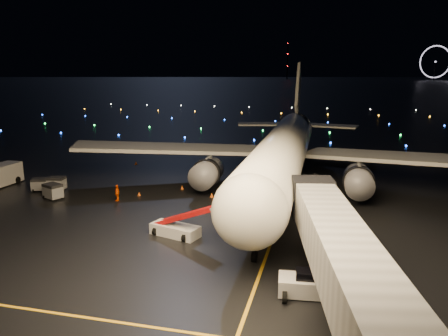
{
  "coord_description": "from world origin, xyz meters",
  "views": [
    {
      "loc": [
        16.6,
        -31.81,
        15.12
      ],
      "look_at": [
        5.9,
        12.0,
        5.0
      ],
      "focal_mm": 35.0,
      "sensor_mm": 36.0,
      "label": 1
    }
  ],
  "objects": [
    {
      "name": "baggage_cart_0",
      "position": [
        -15.29,
        12.26,
        0.93
      ],
      "size": [
        2.62,
        2.29,
        1.86
      ],
      "primitive_type": "cube",
      "rotation": [
        0.0,
        0.0,
        -0.42
      ],
      "color": "gray",
      "rests_on": "ground"
    },
    {
      "name": "pushback_tug",
      "position": [
        15.56,
        -3.81,
        0.89
      ],
      "size": [
        3.93,
        2.32,
        1.79
      ],
      "primitive_type": "cube",
      "rotation": [
        0.0,
        0.0,
        0.1
      ],
      "color": "silver",
      "rests_on": "ground"
    },
    {
      "name": "safety_cone_3",
      "position": [
        -14.01,
        32.67,
        0.27
      ],
      "size": [
        0.62,
        0.62,
        0.54
      ],
      "primitive_type": "cone",
      "rotation": [
        0.0,
        0.0,
        -0.38
      ],
      "color": "orange",
      "rests_on": "ground"
    },
    {
      "name": "ferris_wheel",
      "position": [
        170.0,
        720.0,
        26.0
      ],
      "size": [
        49.33,
        16.8,
        52.0
      ],
      "primitive_type": null,
      "rotation": [
        0.0,
        0.0,
        0.26
      ],
      "color": "black",
      "rests_on": "ground"
    },
    {
      "name": "baggage_cart_2",
      "position": [
        -19.09,
        15.01,
        0.82
      ],
      "size": [
        2.26,
        1.9,
        1.64
      ],
      "primitive_type": "cube",
      "rotation": [
        0.0,
        0.0,
        0.33
      ],
      "color": "gray",
      "rests_on": "ground"
    },
    {
      "name": "safety_cone_0",
      "position": [
        3.02,
        17.52,
        0.27
      ],
      "size": [
        0.53,
        0.53,
        0.54
      ],
      "primitive_type": "cone",
      "rotation": [
        0.0,
        0.0,
        -0.13
      ],
      "color": "orange",
      "rests_on": "ground"
    },
    {
      "name": "lane_centre",
      "position": [
        12.0,
        15.0,
        0.01
      ],
      "size": [
        0.25,
        80.0,
        0.02
      ],
      "primitive_type": "cube",
      "color": "gold",
      "rests_on": "ground"
    },
    {
      "name": "airliner",
      "position": [
        10.92,
        25.79,
        8.2
      ],
      "size": [
        58.49,
        55.63,
        16.4
      ],
      "primitive_type": null,
      "rotation": [
        0.0,
        0.0,
        0.01
      ],
      "color": "silver",
      "rests_on": "ground"
    },
    {
      "name": "baggage_cart_1",
      "position": [
        -17.16,
        15.7,
        0.89
      ],
      "size": [
        2.27,
        1.73,
        1.78
      ],
      "primitive_type": "cube",
      "rotation": [
        0.0,
        0.0,
        0.13
      ],
      "color": "gray",
      "rests_on": "ground"
    },
    {
      "name": "safety_cone_2",
      "position": [
        -5.92,
        16.11,
        0.22
      ],
      "size": [
        0.43,
        0.43,
        0.44
      ],
      "primitive_type": "cone",
      "rotation": [
        0.0,
        0.0,
        -0.11
      ],
      "color": "orange",
      "rests_on": "ground"
    },
    {
      "name": "ground",
      "position": [
        0.0,
        300.0,
        0.0
      ],
      "size": [
        2000.0,
        2000.0,
        0.0
      ],
      "primitive_type": "plane",
      "color": "black",
      "rests_on": "ground"
    },
    {
      "name": "taxiway_lights",
      "position": [
        0.0,
        106.0,
        0.18
      ],
      "size": [
        164.0,
        92.0,
        0.36
      ],
      "primitive_type": null,
      "color": "black",
      "rests_on": "ground"
    },
    {
      "name": "belt_loader",
      "position": [
        3.03,
        4.5,
        1.67
      ],
      "size": [
        7.13,
        3.73,
        3.34
      ],
      "primitive_type": null,
      "rotation": [
        0.0,
        0.0,
        -0.28
      ],
      "color": "silver",
      "rests_on": "ground"
    },
    {
      "name": "crew_c",
      "position": [
        -7.41,
        13.36,
        0.97
      ],
      "size": [
        0.59,
        1.18,
        1.95
      ],
      "primitive_type": "imported",
      "rotation": [
        0.0,
        0.0,
        -1.46
      ],
      "color": "#FF5100",
      "rests_on": "ground"
    },
    {
      "name": "service_truck",
      "position": [
        -25.87,
        15.96,
        1.43
      ],
      "size": [
        2.66,
        7.82,
        2.86
      ],
      "primitive_type": "cube",
      "rotation": [
        0.0,
        0.0,
        -0.03
      ],
      "color": "silver",
      "rests_on": "ground"
    },
    {
      "name": "radio_mast",
      "position": [
        -60.0,
        740.0,
        32.0
      ],
      "size": [
        1.8,
        1.8,
        64.0
      ],
      "primitive_type": "cylinder",
      "color": "black",
      "rests_on": "ground"
    },
    {
      "name": "safety_cone_1",
      "position": [
        -1.69,
        20.12,
        0.25
      ],
      "size": [
        0.52,
        0.52,
        0.51
      ],
      "primitive_type": "cone",
      "rotation": [
        0.0,
        0.0,
        0.19
      ],
      "color": "orange",
      "rests_on": "ground"
    }
  ]
}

